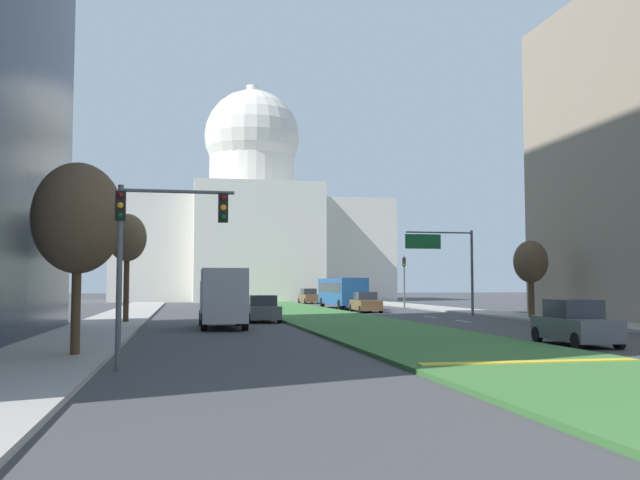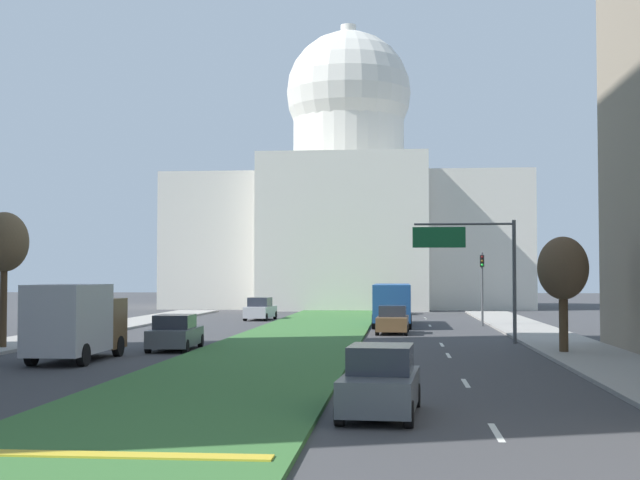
{
  "view_description": "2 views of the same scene",
  "coord_description": "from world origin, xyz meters",
  "px_view_note": "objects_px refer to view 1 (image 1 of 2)",
  "views": [
    {
      "loc": [
        -9.76,
        -6.16,
        2.39
      ],
      "look_at": [
        -1.39,
        36.0,
        5.17
      ],
      "focal_mm": 38.31,
      "sensor_mm": 36.0,
      "label": 1
    },
    {
      "loc": [
        5.7,
        -4.33,
        3.56
      ],
      "look_at": [
        1.07,
        47.12,
        5.66
      ],
      "focal_mm": 49.28,
      "sensor_mm": 36.0,
      "label": 2
    }
  ],
  "objects_px": {
    "traffic_light_near_left": "(151,235)",
    "sedan_very_far": "(309,296)",
    "street_tree_left_near": "(78,219)",
    "sedan_lead_stopped": "(575,324)",
    "sedan_distant": "(365,303)",
    "box_truck_delivery": "(223,297)",
    "sedan_midblock": "(261,309)",
    "capitol_building": "(252,224)",
    "street_tree_left_mid": "(127,239)",
    "sedan_far_horizon": "(227,299)",
    "street_tree_right_mid": "(531,263)",
    "traffic_light_far_right": "(404,275)",
    "overhead_guide_sign": "(447,254)",
    "city_bus": "(342,290)"
  },
  "relations": [
    {
      "from": "traffic_light_near_left",
      "to": "sedan_very_far",
      "type": "bearing_deg",
      "value": 75.79
    },
    {
      "from": "street_tree_left_near",
      "to": "sedan_very_far",
      "type": "height_order",
      "value": "street_tree_left_near"
    },
    {
      "from": "sedan_lead_stopped",
      "to": "sedan_distant",
      "type": "relative_size",
      "value": 0.93
    },
    {
      "from": "box_truck_delivery",
      "to": "sedan_midblock",
      "type": "bearing_deg",
      "value": 65.06
    },
    {
      "from": "capitol_building",
      "to": "traffic_light_near_left",
      "type": "bearing_deg",
      "value": -97.53
    },
    {
      "from": "street_tree_left_mid",
      "to": "sedan_far_horizon",
      "type": "xyz_separation_m",
      "value": [
        7.8,
        29.25,
        -4.25
      ]
    },
    {
      "from": "street_tree_left_near",
      "to": "sedan_distant",
      "type": "bearing_deg",
      "value": 60.8
    },
    {
      "from": "street_tree_left_mid",
      "to": "sedan_far_horizon",
      "type": "distance_m",
      "value": 30.57
    },
    {
      "from": "street_tree_right_mid",
      "to": "sedan_very_far",
      "type": "height_order",
      "value": "street_tree_right_mid"
    },
    {
      "from": "traffic_light_far_right",
      "to": "overhead_guide_sign",
      "type": "height_order",
      "value": "overhead_guide_sign"
    },
    {
      "from": "sedan_lead_stopped",
      "to": "sedan_distant",
      "type": "bearing_deg",
      "value": 89.84
    },
    {
      "from": "overhead_guide_sign",
      "to": "sedan_lead_stopped",
      "type": "relative_size",
      "value": 1.51
    },
    {
      "from": "capitol_building",
      "to": "sedan_far_horizon",
      "type": "height_order",
      "value": "capitol_building"
    },
    {
      "from": "traffic_light_far_right",
      "to": "capitol_building",
      "type": "bearing_deg",
      "value": 107.62
    },
    {
      "from": "sedan_very_far",
      "to": "street_tree_left_mid",
      "type": "bearing_deg",
      "value": -114.29
    },
    {
      "from": "street_tree_right_mid",
      "to": "sedan_distant",
      "type": "relative_size",
      "value": 1.15
    },
    {
      "from": "overhead_guide_sign",
      "to": "street_tree_right_mid",
      "type": "xyz_separation_m",
      "value": [
        3.32,
        -6.56,
        -0.81
      ]
    },
    {
      "from": "capitol_building",
      "to": "overhead_guide_sign",
      "type": "distance_m",
      "value": 53.59
    },
    {
      "from": "sedan_lead_stopped",
      "to": "sedan_midblock",
      "type": "distance_m",
      "value": 21.52
    },
    {
      "from": "overhead_guide_sign",
      "to": "box_truck_delivery",
      "type": "height_order",
      "value": "overhead_guide_sign"
    },
    {
      "from": "sedan_midblock",
      "to": "capitol_building",
      "type": "bearing_deg",
      "value": 85.05
    },
    {
      "from": "sedan_distant",
      "to": "box_truck_delivery",
      "type": "height_order",
      "value": "box_truck_delivery"
    },
    {
      "from": "street_tree_right_mid",
      "to": "sedan_very_far",
      "type": "bearing_deg",
      "value": 100.53
    },
    {
      "from": "capitol_building",
      "to": "sedan_distant",
      "type": "bearing_deg",
      "value": -83.26
    },
    {
      "from": "traffic_light_far_right",
      "to": "sedan_far_horizon",
      "type": "distance_m",
      "value": 18.52
    },
    {
      "from": "street_tree_left_near",
      "to": "box_truck_delivery",
      "type": "bearing_deg",
      "value": 69.21
    },
    {
      "from": "traffic_light_near_left",
      "to": "sedan_lead_stopped",
      "type": "height_order",
      "value": "traffic_light_near_left"
    },
    {
      "from": "traffic_light_near_left",
      "to": "sedan_midblock",
      "type": "relative_size",
      "value": 1.1
    },
    {
      "from": "street_tree_left_near",
      "to": "street_tree_right_mid",
      "type": "xyz_separation_m",
      "value": [
        26.25,
        19.17,
        -0.67
      ]
    },
    {
      "from": "sedan_lead_stopped",
      "to": "sedan_distant",
      "type": "xyz_separation_m",
      "value": [
        0.09,
        31.8,
        -0.02
      ]
    },
    {
      "from": "traffic_light_near_left",
      "to": "sedan_midblock",
      "type": "bearing_deg",
      "value": 76.23
    },
    {
      "from": "overhead_guide_sign",
      "to": "box_truck_delivery",
      "type": "bearing_deg",
      "value": -146.96
    },
    {
      "from": "traffic_light_far_right",
      "to": "sedan_lead_stopped",
      "type": "distance_m",
      "value": 40.87
    },
    {
      "from": "street_tree_left_near",
      "to": "sedan_midblock",
      "type": "relative_size",
      "value": 1.34
    },
    {
      "from": "capitol_building",
      "to": "sedan_lead_stopped",
      "type": "distance_m",
      "value": 77.61
    },
    {
      "from": "street_tree_left_near",
      "to": "street_tree_right_mid",
      "type": "distance_m",
      "value": 32.51
    },
    {
      "from": "sedan_far_horizon",
      "to": "box_truck_delivery",
      "type": "relative_size",
      "value": 0.71
    },
    {
      "from": "sedan_lead_stopped",
      "to": "city_bus",
      "type": "relative_size",
      "value": 0.39
    },
    {
      "from": "traffic_light_near_left",
      "to": "sedan_far_horizon",
      "type": "distance_m",
      "value": 52.1
    },
    {
      "from": "traffic_light_far_right",
      "to": "sedan_very_far",
      "type": "height_order",
      "value": "traffic_light_far_right"
    },
    {
      "from": "sedan_far_horizon",
      "to": "sedan_lead_stopped",
      "type": "bearing_deg",
      "value": -77.36
    },
    {
      "from": "sedan_midblock",
      "to": "city_bus",
      "type": "height_order",
      "value": "city_bus"
    },
    {
      "from": "sedan_distant",
      "to": "city_bus",
      "type": "bearing_deg",
      "value": 90.61
    },
    {
      "from": "capitol_building",
      "to": "street_tree_left_mid",
      "type": "height_order",
      "value": "capitol_building"
    },
    {
      "from": "traffic_light_far_right",
      "to": "street_tree_right_mid",
      "type": "distance_m",
      "value": 22.45
    },
    {
      "from": "overhead_guide_sign",
      "to": "street_tree_left_mid",
      "type": "relative_size",
      "value": 0.98
    },
    {
      "from": "sedan_far_horizon",
      "to": "box_truck_delivery",
      "type": "xyz_separation_m",
      "value": [
        -2.33,
        -34.23,
        0.83
      ]
    },
    {
      "from": "capitol_building",
      "to": "sedan_very_far",
      "type": "relative_size",
      "value": 8.39
    },
    {
      "from": "traffic_light_near_left",
      "to": "traffic_light_far_right",
      "type": "distance_m",
      "value": 49.97
    },
    {
      "from": "street_tree_right_mid",
      "to": "sedan_far_horizon",
      "type": "distance_m",
      "value": 34.86
    }
  ]
}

